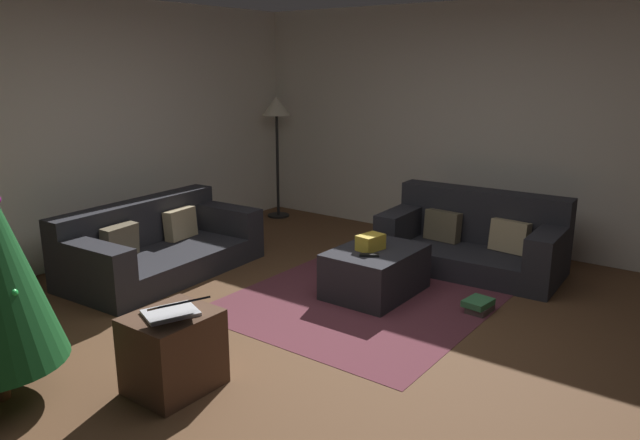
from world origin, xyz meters
name	(u,v)px	position (x,y,z in m)	size (l,w,h in m)	color
ground_plane	(325,346)	(0.00, 0.00, 0.00)	(6.40, 6.40, 0.00)	brown
rear_partition	(63,134)	(0.00, 3.14, 1.30)	(6.40, 0.12, 2.60)	silver
corner_partition	(500,127)	(3.14, 0.00, 1.30)	(0.12, 6.40, 2.60)	silver
couch_left	(157,246)	(0.32, 2.24, 0.25)	(1.92, 1.05, 0.67)	#26262B
couch_right	(474,240)	(2.25, -0.16, 0.28)	(0.94, 1.73, 0.75)	#26262B
ottoman	(375,271)	(1.09, 0.25, 0.20)	(0.86, 0.63, 0.40)	#26262B
gift_box	(371,242)	(1.05, 0.29, 0.47)	(0.23, 0.15, 0.13)	gold
tv_remote	(369,255)	(0.89, 0.20, 0.42)	(0.05, 0.16, 0.02)	black
side_table	(173,352)	(-1.01, 0.42, 0.25)	(0.52, 0.44, 0.49)	#4C3323
laptop	(173,309)	(-1.04, 0.36, 0.55)	(0.43, 0.48, 0.18)	silver
book_stack	(479,305)	(1.24, -0.64, 0.05)	(0.26, 0.21, 0.10)	#4C423D
corner_lamp	(277,115)	(2.66, 2.72, 1.32)	(0.36, 0.36, 1.56)	black
area_rug	(375,293)	(1.09, 0.25, 0.00)	(2.60, 2.00, 0.01)	#5C2A33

